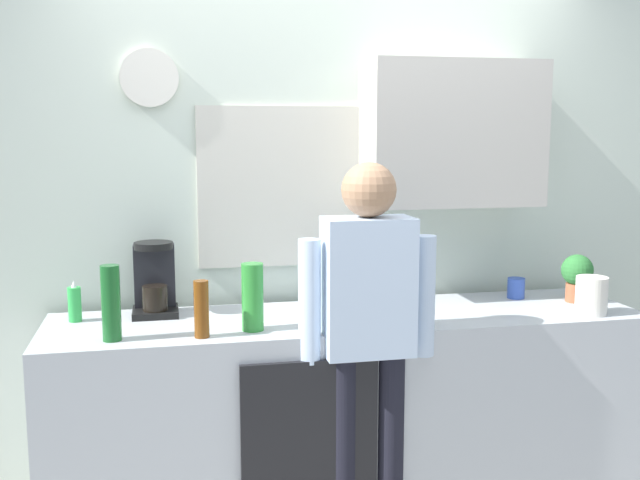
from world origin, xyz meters
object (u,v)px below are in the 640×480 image
coffee_maker (155,282)px  potted_plant (577,275)px  mixing_bowl (371,306)px  storage_canister (591,296)px  bottle_clear_soda (253,297)px  dish_soap (75,304)px  bottle_amber_beer (201,309)px  cup_blue_mug (516,288)px  person_at_sink (368,323)px  bottle_green_wine (111,303)px

coffee_maker → potted_plant: bearing=-5.2°
mixing_bowl → storage_canister: storage_canister is taller
coffee_maker → potted_plant: coffee_maker is taller
bottle_clear_soda → mixing_bowl: bearing=15.2°
storage_canister → bottle_clear_soda: bearing=178.2°
mixing_bowl → dish_soap: dish_soap is taller
coffee_maker → bottle_amber_beer: size_ratio=1.43×
cup_blue_mug → mixing_bowl: 0.80m
potted_plant → person_at_sink: size_ratio=0.14×
bottle_clear_soda → cup_blue_mug: (1.33, 0.32, -0.09)m
potted_plant → storage_canister: potted_plant is taller
bottle_green_wine → storage_canister: bearing=-0.4°
bottle_green_wine → bottle_amber_beer: 0.35m
storage_canister → bottle_amber_beer: bearing=-179.5°
cup_blue_mug → bottle_amber_beer: bearing=-166.2°
bottle_amber_beer → person_at_sink: bearing=-7.2°
mixing_bowl → storage_canister: 0.99m
bottle_clear_soda → bottle_green_wine: bottle_green_wine is taller
bottle_amber_beer → storage_canister: bottle_amber_beer is taller
bottle_amber_beer → potted_plant: (1.79, 0.25, 0.02)m
person_at_sink → coffee_maker: bearing=152.1°
potted_plant → person_at_sink: person_at_sink is taller
potted_plant → dish_soap: size_ratio=1.28×
dish_soap → storage_canister: size_ratio=1.06×
potted_plant → storage_canister: 0.25m
dish_soap → bottle_amber_beer: bearing=-34.9°
coffee_maker → bottle_clear_soda: coffee_maker is taller
coffee_maker → cup_blue_mug: 1.73m
mixing_bowl → dish_soap: (-1.28, 0.15, 0.04)m
cup_blue_mug → dish_soap: dish_soap is taller
coffee_maker → dish_soap: size_ratio=1.83×
potted_plant → person_at_sink: bearing=-163.7°
bottle_amber_beer → person_at_sink: size_ratio=0.14×
bottle_amber_beer → dish_soap: bearing=145.1°
coffee_maker → mixing_bowl: coffee_maker is taller
bottle_clear_soda → coffee_maker: bearing=137.2°
bottle_green_wine → cup_blue_mug: size_ratio=3.00×
bottle_amber_beer → mixing_bowl: bearing=15.6°
potted_plant → dish_soap: (-2.32, 0.12, -0.05)m
coffee_maker → bottle_clear_soda: bearing=-42.8°
bottle_green_wine → potted_plant: bearing=5.9°
coffee_maker → cup_blue_mug: (1.73, -0.05, -0.10)m
bottle_green_wine → dish_soap: 0.39m
coffee_maker → mixing_bowl: bearing=-12.9°
coffee_maker → dish_soap: (-0.34, -0.06, -0.07)m
coffee_maker → cup_blue_mug: bearing=-1.6°
person_at_sink → bottle_clear_soda: bearing=165.3°
mixing_bowl → person_at_sink: bearing=-108.7°
bottle_amber_beer → mixing_bowl: size_ratio=1.05×
bottle_green_wine → bottle_amber_beer: bearing=-4.6°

